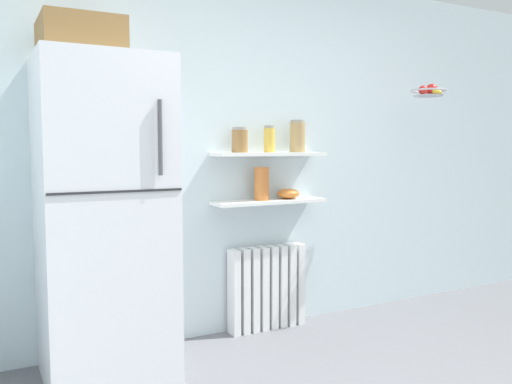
% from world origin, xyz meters
% --- Properties ---
extents(back_wall, '(7.04, 0.10, 2.60)m').
position_xyz_m(back_wall, '(0.00, 2.05, 1.30)').
color(back_wall, silver).
rests_on(back_wall, ground_plane).
extents(refrigerator, '(0.71, 0.71, 2.04)m').
position_xyz_m(refrigerator, '(-1.18, 1.66, 0.97)').
color(refrigerator, silver).
rests_on(refrigerator, ground_plane).
extents(radiator, '(0.59, 0.12, 0.61)m').
position_xyz_m(radiator, '(0.05, 1.92, 0.31)').
color(radiator, white).
rests_on(radiator, ground_plane).
extents(wall_shelf_lower, '(0.85, 0.22, 0.02)m').
position_xyz_m(wall_shelf_lower, '(0.05, 1.89, 0.95)').
color(wall_shelf_lower, white).
extents(wall_shelf_upper, '(0.85, 0.22, 0.02)m').
position_xyz_m(wall_shelf_upper, '(0.05, 1.89, 1.29)').
color(wall_shelf_upper, white).
extents(storage_jar_0, '(0.11, 0.11, 0.18)m').
position_xyz_m(storage_jar_0, '(-0.19, 1.89, 1.39)').
color(storage_jar_0, olive).
rests_on(storage_jar_0, wall_shelf_upper).
extents(storage_jar_1, '(0.08, 0.08, 0.19)m').
position_xyz_m(storage_jar_1, '(0.05, 1.89, 1.40)').
color(storage_jar_1, yellow).
rests_on(storage_jar_1, wall_shelf_upper).
extents(storage_jar_2, '(0.11, 0.11, 0.24)m').
position_xyz_m(storage_jar_2, '(0.28, 1.89, 1.42)').
color(storage_jar_2, tan).
rests_on(storage_jar_2, wall_shelf_upper).
extents(vase, '(0.11, 0.11, 0.24)m').
position_xyz_m(vase, '(-0.02, 1.89, 1.08)').
color(vase, '#CC7033').
rests_on(vase, wall_shelf_lower).
extents(shelf_bowl, '(0.17, 0.17, 0.08)m').
position_xyz_m(shelf_bowl, '(0.21, 1.89, 1.00)').
color(shelf_bowl, orange).
rests_on(shelf_bowl, wall_shelf_lower).
extents(hanging_fruit_basket, '(0.27, 0.27, 0.10)m').
position_xyz_m(hanging_fruit_basket, '(1.31, 1.61, 1.77)').
color(hanging_fruit_basket, '#B2B2B7').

